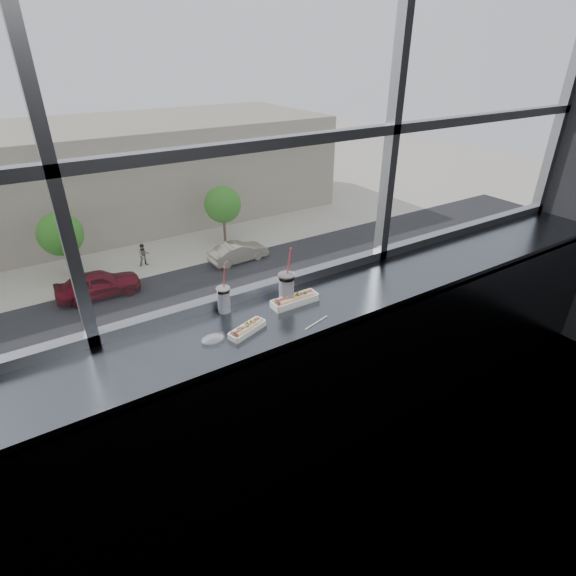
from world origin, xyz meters
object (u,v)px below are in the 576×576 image
loose_straw (316,323)px  car_near_d (239,314)px  hotdog_tray_right (295,299)px  tree_center (61,234)px  pedestrian_c (143,253)px  hotdog_tray_left (247,328)px  soda_cup_right (287,287)px  wrapper (213,339)px  tree_right (223,205)px  car_near_c (51,376)px  car_near_e (351,280)px  car_far_c (238,249)px  car_far_b (97,280)px  soda_cup_left (224,298)px

loose_straw → car_near_d: size_ratio=0.03×
hotdog_tray_right → tree_center: 29.69m
loose_straw → pedestrian_c: size_ratio=0.10×
hotdog_tray_left → pedestrian_c: (5.85, 27.22, -11.13)m
hotdog_tray_left → soda_cup_right: (0.35, 0.15, 0.08)m
hotdog_tray_left → tree_center: (1.21, 28.35, -9.16)m
hotdog_tray_left → tree_center: size_ratio=0.06×
soda_cup_right → pedestrian_c: soda_cup_right is taller
hotdog_tray_right → wrapper: size_ratio=2.66×
tree_center → tree_right: (11.27, 0.00, -0.01)m
hotdog_tray_right → car_near_c: size_ratio=0.05×
car_near_e → car_far_c: bearing=18.6°
loose_straw → wrapper: 0.58m
car_near_c → car_far_c: car_near_c is taller
car_far_c → car_far_b: (-9.38, 0.00, 0.18)m
wrapper → car_near_c: size_ratio=0.02×
car_near_c → car_far_c: 15.27m
soda_cup_left → car_near_c: (-1.37, 16.08, -11.17)m
hotdog_tray_left → car_far_c: 29.19m
soda_cup_left → car_near_e: 24.77m
soda_cup_right → car_near_c: bearing=96.1°
loose_straw → car_far_b: (1.88, 24.47, -10.94)m
soda_cup_left → car_far_b: soda_cup_left is taller
soda_cup_left → car_near_d: size_ratio=0.04×
hotdog_tray_left → tree_center: hotdog_tray_left is taller
soda_cup_left → wrapper: size_ratio=2.67×
car_near_e → tree_center: (-13.96, 12.00, 1.91)m
car_near_c → tree_center: size_ratio=1.32×
tree_center → loose_straw: bearing=-91.7°
hotdog_tray_right → car_far_c: hotdog_tray_right is taller
soda_cup_left → tree_right: (12.50, 28.08, -9.23)m
wrapper → tree_center: bearing=87.2°
car_far_c → tree_right: tree_right is taller
car_far_b → wrapper: bearing=177.0°
car_far_c → car_near_d: 8.95m
car_near_e → tree_right: tree_right is taller
hotdog_tray_left → wrapper: bearing=153.9°
car_far_c → soda_cup_right: bearing=151.5°
car_far_b → pedestrian_c: (3.61, 2.87, -0.17)m
wrapper → tree_right: 32.35m
hotdog_tray_right → car_near_e: hotdog_tray_right is taller
soda_cup_left → pedestrian_c: size_ratio=0.16×
loose_straw → car_near_d: bearing=51.4°
tree_center → tree_right: tree_center is taller
car_near_d → car_far_c: bearing=-19.4°
car_near_d → wrapper: bearing=161.6°
hotdog_tray_right → car_near_e: size_ratio=0.05×
car_far_c → tree_right: (0.86, 4.00, 1.97)m
soda_cup_right → tree_right: soda_cup_right is taller
loose_straw → car_far_b: size_ratio=0.03×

